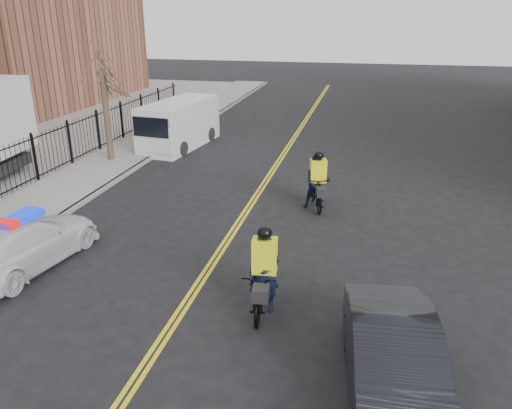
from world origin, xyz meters
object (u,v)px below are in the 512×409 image
Objects in this scene: police_cruiser at (24,243)px; cyclist_far at (318,186)px; cargo_van at (178,125)px; dark_sedan at (394,363)px; cyclist_near at (264,282)px.

cyclist_far reaches higher than police_cruiser.
police_cruiser is 13.13m from cargo_van.
dark_sedan is 2.01× the size of cyclist_near.
police_cruiser is 0.85× the size of cargo_van.
cyclist_far reaches higher than dark_sedan.
cargo_van is at bearing 116.20° from dark_sedan.
cyclist_far is at bearing 98.21° from dark_sedan.
police_cruiser is 2.26× the size of cyclist_far.
police_cruiser is 6.85m from cyclist_near.
cargo_van reaches higher than dark_sedan.
cargo_van reaches higher than cyclist_near.
cyclist_far is at bearing -34.60° from cargo_van.
dark_sedan is 3.64m from cyclist_near.
dark_sedan is (9.65, -2.95, 0.06)m from police_cruiser.
police_cruiser is at bearing -80.44° from cargo_van.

